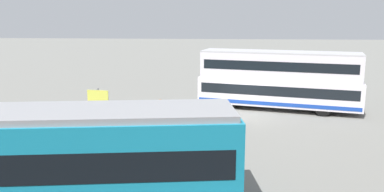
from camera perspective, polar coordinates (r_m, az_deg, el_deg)
ground_plane at (r=25.52m, az=7.54°, el=-2.63°), size 160.00×160.00×0.00m
double_decker_bus at (r=26.96m, az=12.35°, el=2.25°), size 10.81×4.90×3.88m
tram_yellow at (r=13.37m, az=-22.28°, el=-8.77°), size 13.12×4.51×3.42m
pedestrian_near_railing at (r=21.54m, az=-4.54°, el=-2.39°), size 0.45×0.45×1.79m
pedestrian_crossing at (r=17.40m, az=2.81°, el=-5.77°), size 0.38×0.38×1.79m
pedestrian_railing at (r=21.40m, az=-2.57°, el=-3.30°), size 6.56×0.83×1.08m
info_sign at (r=22.68m, az=-13.34°, el=-0.59°), size 1.24×0.23×2.23m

